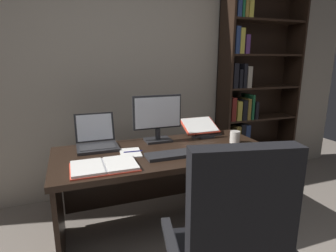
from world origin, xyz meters
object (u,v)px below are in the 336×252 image
at_px(computer_mouse, 211,149).
at_px(pen, 133,151).
at_px(laptop, 97,141).
at_px(open_binder, 104,166).
at_px(monitor, 157,119).
at_px(keyboard, 175,154).
at_px(reading_stand_with_book, 200,127).
at_px(coffee_mug, 235,137).
at_px(bookshelf, 250,92).
at_px(notepad, 130,153).
at_px(desk, 161,170).

relative_size(computer_mouse, pen, 0.74).
xyz_separation_m(laptop, open_binder, (-0.00, -0.46, -0.04)).
distance_m(monitor, keyboard, 0.44).
xyz_separation_m(reading_stand_with_book, coffee_mug, (0.15, -0.34, -0.02)).
distance_m(bookshelf, pen, 1.74).
distance_m(reading_stand_with_book, pen, 0.78).
xyz_separation_m(laptop, pen, (0.24, -0.25, -0.04)).
relative_size(bookshelf, pen, 15.63).
bearing_deg(computer_mouse, pen, 164.28).
bearing_deg(bookshelf, notepad, -155.11).
relative_size(monitor, pen, 3.01).
bearing_deg(computer_mouse, notepad, 164.79).
bearing_deg(laptop, open_binder, -90.15).
distance_m(open_binder, pen, 0.32).
height_order(keyboard, computer_mouse, computer_mouse).
distance_m(bookshelf, notepad, 1.76).
height_order(laptop, pen, laptop).
height_order(keyboard, notepad, keyboard).
relative_size(bookshelf, monitor, 5.19).
bearing_deg(reading_stand_with_book, coffee_mug, -66.27).
height_order(bookshelf, coffee_mug, bookshelf).
bearing_deg(coffee_mug, reading_stand_with_book, 113.73).
relative_size(laptop, pen, 2.29).
distance_m(computer_mouse, notepad, 0.61).
bearing_deg(laptop, desk, -20.68).
bearing_deg(keyboard, pen, 149.29).
relative_size(keyboard, open_binder, 0.98).
height_order(monitor, notepad, monitor).
xyz_separation_m(computer_mouse, notepad, (-0.59, 0.16, -0.02)).
relative_size(desk, reading_stand_with_book, 5.09).
bearing_deg(computer_mouse, laptop, 153.34).
relative_size(monitor, reading_stand_with_book, 1.29).
relative_size(desk, pen, 11.86).
bearing_deg(bookshelf, computer_mouse, -137.86).
distance_m(monitor, open_binder, 0.70).
bearing_deg(computer_mouse, keyboard, 180.00).
xyz_separation_m(computer_mouse, coffee_mug, (0.29, 0.13, 0.03)).
distance_m(monitor, laptop, 0.53).
distance_m(desk, monitor, 0.43).
xyz_separation_m(laptop, notepad, (0.22, -0.25, -0.05)).
xyz_separation_m(pen, coffee_mug, (0.86, -0.03, 0.04)).
bearing_deg(keyboard, desk, 96.76).
xyz_separation_m(bookshelf, coffee_mug, (-0.69, -0.77, -0.26)).
bearing_deg(reading_stand_with_book, laptop, -176.21).
bearing_deg(laptop, keyboard, -38.61).
relative_size(desk, notepad, 7.90).
bearing_deg(pen, laptop, 134.13).
bearing_deg(notepad, laptop, 131.63).
relative_size(bookshelf, open_binder, 5.12).
bearing_deg(keyboard, laptop, 141.39).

